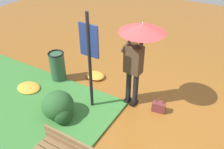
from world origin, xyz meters
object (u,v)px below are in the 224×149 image
at_px(person_with_umbrella, 138,45).
at_px(info_sign_post, 89,52).
at_px(trash_bin, 58,67).
at_px(handbag, 159,107).

distance_m(person_with_umbrella, info_sign_post, 1.01).
relative_size(person_with_umbrella, info_sign_post, 0.89).
distance_m(info_sign_post, trash_bin, 1.79).
bearing_deg(trash_bin, handbag, 3.51).
relative_size(handbag, trash_bin, 0.44).
xyz_separation_m(info_sign_post, handbag, (1.40, 0.62, -1.32)).
bearing_deg(trash_bin, person_with_umbrella, 4.23).
bearing_deg(info_sign_post, trash_bin, 162.25).
bearing_deg(handbag, person_with_umbrella, -179.12).
bearing_deg(trash_bin, info_sign_post, -17.75).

